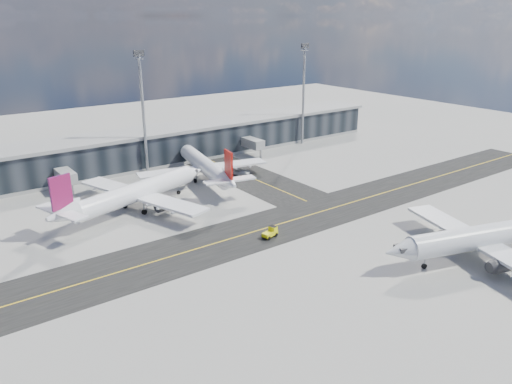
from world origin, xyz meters
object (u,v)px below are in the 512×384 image
(airliner_af, at_px, (135,193))
(service_van, at_px, (239,172))
(airliner_redtail, at_px, (205,166))
(airliner_near, at_px, (490,236))
(baggage_tug, at_px, (271,232))

(airliner_af, relative_size, service_van, 7.03)
(airliner_redtail, distance_m, airliner_near, 62.02)
(airliner_near, xyz_separation_m, service_van, (-6.91, 59.38, -2.96))
(baggage_tug, distance_m, service_van, 36.71)
(airliner_af, xyz_separation_m, baggage_tug, (13.84, -25.40, -2.80))
(airliner_near, bearing_deg, service_van, 23.79)
(airliner_af, distance_m, baggage_tug, 29.06)
(airliner_near, bearing_deg, airliner_af, 52.56)
(baggage_tug, bearing_deg, airliner_near, 28.05)
(airliner_near, xyz_separation_m, baggage_tug, (-22.95, 26.36, -2.78))
(airliner_redtail, relative_size, airliner_near, 0.97)
(airliner_near, relative_size, baggage_tug, 11.85)
(airliner_redtail, bearing_deg, airliner_af, -146.85)
(airliner_af, height_order, airliner_redtail, airliner_af)
(airliner_af, height_order, baggage_tug, airliner_af)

